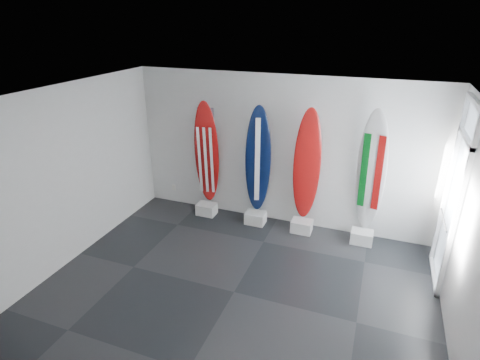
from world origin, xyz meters
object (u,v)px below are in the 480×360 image
at_px(surfboard_swiss, 307,166).
at_px(surfboard_navy, 258,160).
at_px(surfboard_italy, 371,172).
at_px(surfboard_usa, 207,154).

bearing_deg(surfboard_swiss, surfboard_navy, 164.25).
height_order(surfboard_navy, surfboard_italy, surfboard_italy).
bearing_deg(surfboard_navy, surfboard_usa, 160.05).
bearing_deg(surfboard_navy, surfboard_swiss, -19.95).
relative_size(surfboard_navy, surfboard_italy, 0.95).
distance_m(surfboard_usa, surfboard_italy, 3.23).
xyz_separation_m(surfboard_navy, surfboard_italy, (2.12, 0.00, 0.06)).
height_order(surfboard_usa, surfboard_italy, surfboard_italy).
distance_m(surfboard_navy, surfboard_italy, 2.12).
relative_size(surfboard_usa, surfboard_swiss, 0.99).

